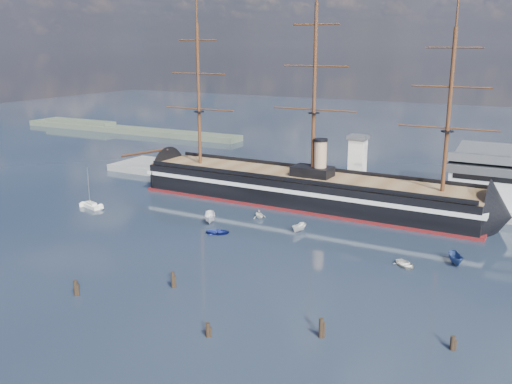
% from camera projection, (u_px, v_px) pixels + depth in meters
% --- Properties ---
extents(ground, '(600.00, 600.00, 0.00)m').
position_uv_depth(ground, '(295.00, 230.00, 127.25)').
color(ground, black).
rests_on(ground, ground).
extents(quay, '(180.00, 18.00, 2.00)m').
position_uv_depth(quay, '(384.00, 198.00, 153.32)').
color(quay, slate).
rests_on(quay, ground).
extents(quay_tower, '(5.00, 5.00, 15.00)m').
position_uv_depth(quay_tower, '(357.00, 162.00, 151.53)').
color(quay_tower, silver).
rests_on(quay_tower, ground).
extents(shoreline, '(120.00, 10.00, 4.00)m').
position_uv_depth(shoreline, '(112.00, 128.00, 271.78)').
color(shoreline, '#3F4C38').
rests_on(shoreline, ground).
extents(warship, '(113.01, 17.77, 53.94)m').
position_uv_depth(warship, '(299.00, 189.00, 147.01)').
color(warship, black).
rests_on(warship, ground).
extents(sailboat, '(6.77, 3.80, 10.40)m').
position_uv_depth(sailboat, '(91.00, 205.00, 144.28)').
color(sailboat, silver).
rests_on(sailboat, ground).
extents(motorboat_a, '(7.76, 6.10, 2.96)m').
position_uv_depth(motorboat_a, '(210.00, 223.00, 132.32)').
color(motorboat_a, white).
rests_on(motorboat_a, ground).
extents(motorboat_b, '(2.43, 3.45, 1.50)m').
position_uv_depth(motorboat_b, '(218.00, 234.00, 124.39)').
color(motorboat_b, navy).
rests_on(motorboat_b, ground).
extents(motorboat_c, '(5.80, 2.95, 2.21)m').
position_uv_depth(motorboat_c, '(299.00, 232.00, 125.99)').
color(motorboat_c, silver).
rests_on(motorboat_c, ground).
extents(motorboat_d, '(5.41, 6.07, 2.10)m').
position_uv_depth(motorboat_d, '(259.00, 218.00, 135.77)').
color(motorboat_d, white).
rests_on(motorboat_d, ground).
extents(motorboat_e, '(3.08, 3.12, 1.46)m').
position_uv_depth(motorboat_e, '(405.00, 267.00, 106.00)').
color(motorboat_e, silver).
rests_on(motorboat_e, ground).
extents(motorboat_f, '(6.90, 4.86, 2.60)m').
position_uv_depth(motorboat_f, '(455.00, 264.00, 107.37)').
color(motorboat_f, navy).
rests_on(motorboat_f, ground).
extents(piling_near_left, '(0.64, 0.64, 3.36)m').
position_uv_depth(piling_near_left, '(76.00, 295.00, 94.00)').
color(piling_near_left, black).
rests_on(piling_near_left, ground).
extents(piling_near_mid, '(0.64, 0.64, 2.81)m').
position_uv_depth(piling_near_mid, '(208.00, 337.00, 80.78)').
color(piling_near_mid, black).
rests_on(piling_near_mid, ground).
extents(piling_near_right, '(0.64, 0.64, 3.68)m').
position_uv_depth(piling_near_right, '(321.00, 338.00, 80.51)').
color(piling_near_right, black).
rests_on(piling_near_right, ground).
extents(piling_far_right, '(0.64, 0.64, 2.74)m').
position_uv_depth(piling_far_right, '(452.00, 350.00, 77.32)').
color(piling_far_right, black).
rests_on(piling_far_right, ground).
extents(piling_extra, '(0.64, 0.64, 3.61)m').
position_uv_depth(piling_extra, '(173.00, 288.00, 97.05)').
color(piling_extra, black).
rests_on(piling_extra, ground).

